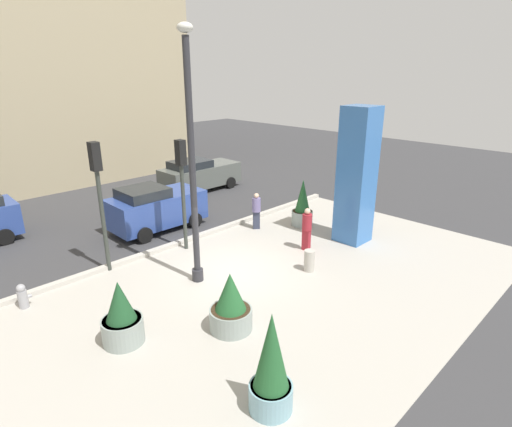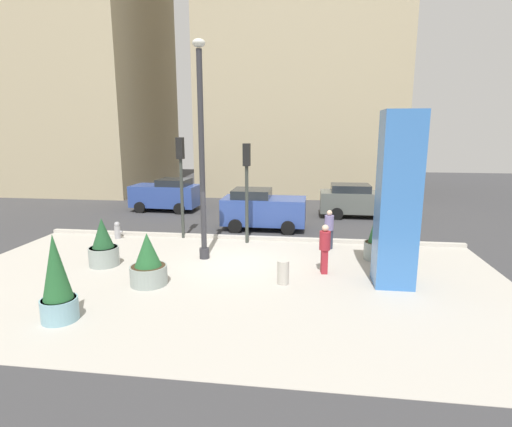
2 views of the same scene
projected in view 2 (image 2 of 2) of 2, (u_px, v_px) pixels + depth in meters
ground_plane at (250, 234)px, 18.37m from camera, size 60.00×60.00×0.00m
plaza_pavement at (221, 283)px, 12.55m from camera, size 18.00×10.00×0.02m
curb_strip at (247, 238)px, 17.50m from camera, size 18.00×0.24×0.16m
lamp_post at (202, 157)px, 14.18m from camera, size 0.44×0.44×7.65m
art_pillar_blue at (398, 201)px, 11.91m from camera, size 1.15×1.15×5.23m
potted_plant_by_pillar at (103, 246)px, 14.03m from camera, size 1.03×1.03×1.70m
potted_plant_curbside at (57, 282)px, 9.88m from camera, size 0.89×0.89×2.22m
potted_plant_near_left at (148, 263)px, 12.28m from camera, size 1.12×1.12×1.63m
potted_plant_mid_plaza at (377, 237)px, 14.67m from camera, size 0.91×0.91×2.05m
fire_hydrant at (117, 230)px, 17.63m from camera, size 0.36×0.26×0.75m
concrete_bollard at (283, 272)px, 12.38m from camera, size 0.36×0.36×0.75m
traffic_light_corner at (181, 171)px, 17.20m from camera, size 0.28×0.42×4.36m
traffic_light_far_side at (247, 177)px, 16.45m from camera, size 0.28×0.42×4.14m
car_passing_lane at (166, 195)px, 23.68m from camera, size 3.90×2.18×1.88m
car_far_lane at (361, 201)px, 21.94m from camera, size 4.57×2.04×1.78m
car_curb_west at (263, 209)px, 19.25m from camera, size 3.95×2.15×1.91m
pedestrian_by_curb at (329, 228)px, 15.97m from camera, size 0.51×0.51×1.58m
pedestrian_on_sidewalk at (325, 247)px, 13.20m from camera, size 0.40×0.40×1.66m
highrise_across_street at (303, 29)px, 31.58m from camera, size 14.26×13.51×24.78m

